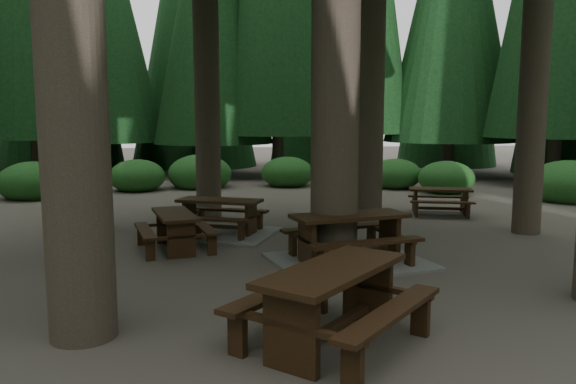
{
  "coord_description": "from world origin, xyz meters",
  "views": [
    {
      "loc": [
        -1.2,
        -9.48,
        2.52
      ],
      "look_at": [
        0.1,
        1.21,
        1.1
      ],
      "focal_mm": 35.0,
      "sensor_mm": 36.0,
      "label": 1
    }
  ],
  "objects": [
    {
      "name": "picnic_table_e",
      "position": [
        0.02,
        -3.59,
        0.59
      ],
      "size": [
        2.62,
        2.65,
        0.9
      ],
      "rotation": [
        0.0,
        0.0,
        0.84
      ],
      "color": "black",
      "rests_on": "ground"
    },
    {
      "name": "ground",
      "position": [
        0.0,
        0.0,
        0.0
      ],
      "size": [
        80.0,
        80.0,
        0.0
      ],
      "primitive_type": "plane",
      "color": "#544D44",
      "rests_on": "ground"
    },
    {
      "name": "picnic_table_a",
      "position": [
        1.02,
        -0.09,
        0.31
      ],
      "size": [
        2.99,
        2.66,
        0.87
      ],
      "rotation": [
        0.0,
        0.0,
        0.24
      ],
      "color": "gray",
      "rests_on": "ground"
    },
    {
      "name": "picnic_table_d",
      "position": [
        4.54,
        4.53,
        0.46
      ],
      "size": [
        1.89,
        1.67,
        0.69
      ],
      "rotation": [
        0.0,
        0.0,
        -0.27
      ],
      "color": "black",
      "rests_on": "ground"
    },
    {
      "name": "picnic_table_c",
      "position": [
        -1.22,
        2.62,
        0.26
      ],
      "size": [
        2.85,
        2.64,
        0.78
      ],
      "rotation": [
        0.0,
        0.0,
        -0.4
      ],
      "color": "gray",
      "rests_on": "ground"
    },
    {
      "name": "shrub_ring",
      "position": [
        0.7,
        0.75,
        0.4
      ],
      "size": [
        23.86,
        24.64,
        1.49
      ],
      "color": "#225E20",
      "rests_on": "ground"
    },
    {
      "name": "picnic_table_b",
      "position": [
        -2.08,
        1.27,
        0.48
      ],
      "size": [
        1.71,
        1.95,
        0.72
      ],
      "rotation": [
        0.0,
        0.0,
        1.82
      ],
      "color": "black",
      "rests_on": "ground"
    }
  ]
}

